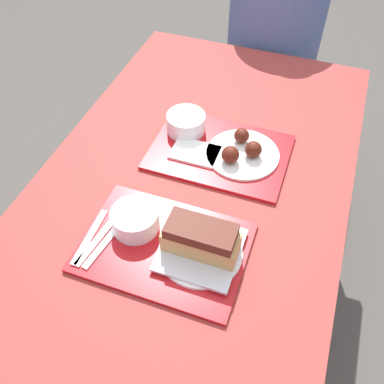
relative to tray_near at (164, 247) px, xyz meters
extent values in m
plane|color=#4C4742|center=(-0.01, 0.15, -0.73)|extent=(12.00, 12.00, 0.00)
cube|color=maroon|center=(-0.01, 0.15, -0.03)|extent=(0.85, 1.64, 0.04)
cylinder|color=maroon|center=(-0.37, 0.89, -0.39)|extent=(0.07, 0.07, 0.69)
cylinder|color=maroon|center=(0.35, 0.89, -0.39)|extent=(0.07, 0.07, 0.69)
cube|color=maroon|center=(-0.01, 1.19, -0.28)|extent=(0.80, 0.28, 0.04)
cylinder|color=maroon|center=(-0.35, 1.19, -0.51)|extent=(0.06, 0.06, 0.43)
cylinder|color=maroon|center=(0.33, 1.19, -0.51)|extent=(0.06, 0.06, 0.43)
cube|color=#B21419|center=(0.00, 0.00, 0.00)|extent=(0.40, 0.28, 0.01)
cube|color=#B21419|center=(0.03, 0.36, 0.00)|extent=(0.40, 0.28, 0.01)
cylinder|color=silver|center=(-0.09, 0.03, 0.03)|extent=(0.12, 0.12, 0.06)
cylinder|color=beige|center=(-0.09, 0.03, 0.06)|extent=(0.10, 0.10, 0.01)
cylinder|color=white|center=(0.09, 0.01, 0.01)|extent=(0.20, 0.20, 0.01)
cube|color=silver|center=(0.09, 0.01, 0.02)|extent=(0.18, 0.18, 0.01)
cube|color=tan|center=(0.09, 0.01, 0.05)|extent=(0.18, 0.07, 0.06)
cube|color=#4C1E14|center=(0.09, 0.01, 0.09)|extent=(0.16, 0.08, 0.03)
cube|color=white|center=(-0.16, -0.04, 0.01)|extent=(0.04, 0.17, 0.00)
cube|color=white|center=(-0.14, -0.04, 0.01)|extent=(0.04, 0.17, 0.00)
cube|color=white|center=(-0.18, -0.04, 0.01)|extent=(0.02, 0.17, 0.00)
cube|color=#A59E93|center=(0.00, 0.06, 0.01)|extent=(0.04, 0.03, 0.01)
cylinder|color=silver|center=(-0.10, 0.42, 0.03)|extent=(0.12, 0.12, 0.06)
cylinder|color=beige|center=(-0.10, 0.42, 0.06)|extent=(0.10, 0.10, 0.01)
cylinder|color=white|center=(0.09, 0.37, 0.01)|extent=(0.21, 0.21, 0.01)
sphere|color=#4C190F|center=(0.12, 0.37, 0.04)|extent=(0.05, 0.05, 0.05)
sphere|color=#4C190F|center=(0.08, 0.42, 0.04)|extent=(0.04, 0.04, 0.04)
sphere|color=#4C190F|center=(0.07, 0.32, 0.04)|extent=(0.05, 0.05, 0.05)
cube|color=white|center=(-0.04, 0.33, 0.01)|extent=(0.14, 0.09, 0.01)
cylinder|color=#4C6093|center=(0.02, 1.19, -0.01)|extent=(0.39, 0.39, 0.49)
camera|label=1|loc=(0.26, -0.53, 0.86)|focal=40.00mm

